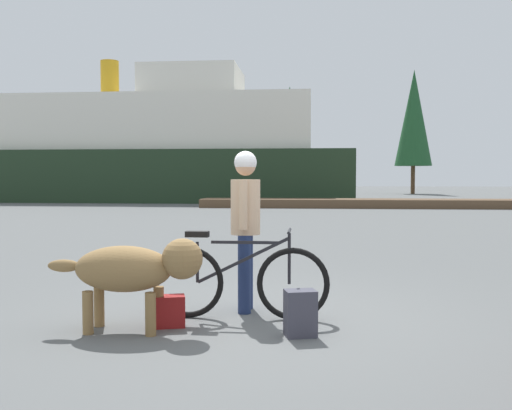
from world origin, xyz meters
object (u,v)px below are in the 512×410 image
backpack (300,313)px  handbag_pannier (168,311)px  bicycle (239,280)px  dog (134,269)px  person_cyclist (245,215)px  sailboat_moored (231,191)px  ferry_boat (157,152)px

backpack → handbag_pannier: size_ratio=1.33×
bicycle → dog: bearing=-149.0°
person_cyclist → sailboat_moored: 33.44m
backpack → handbag_pannier: backpack is taller
person_cyclist → ferry_boat: 29.52m
ferry_boat → sailboat_moored: 6.77m
dog → sailboat_moored: sailboat_moored is taller
dog → handbag_pannier: (0.28, 0.18, -0.44)m
person_cyclist → handbag_pannier: bearing=-132.7°
dog → sailboat_moored: (-3.84, 34.00, -0.12)m
person_cyclist → sailboat_moored: size_ratio=0.19×
sailboat_moored → backpack: bearing=-81.0°
dog → handbag_pannier: size_ratio=4.70×
ferry_boat → handbag_pannier: bearing=-74.5°
dog → sailboat_moored: size_ratio=0.17×
sailboat_moored → person_cyclist: bearing=-81.8°
bicycle → person_cyclist: bearing=85.2°
ferry_boat → bicycle: bearing=-73.1°
handbag_pannier → sailboat_moored: (-4.12, 33.82, 0.32)m
person_cyclist → dog: (-0.95, -0.91, -0.46)m
person_cyclist → backpack: person_cyclist is taller
dog → handbag_pannier: 0.55m
dog → backpack: (1.57, -0.02, -0.38)m
bicycle → dog: (-0.92, -0.56, 0.19)m
bicycle → sailboat_moored: 33.78m
person_cyclist → sailboat_moored: bearing=98.2°
person_cyclist → dog: person_cyclist is taller
handbag_pannier → ferry_boat: 30.11m
backpack → handbag_pannier: bearing=171.1°
backpack → handbag_pannier: 1.30m
bicycle → ferry_boat: size_ratio=0.08×
backpack → ferry_boat: size_ratio=0.02×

